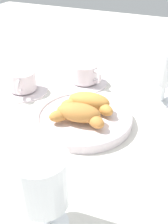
{
  "coord_description": "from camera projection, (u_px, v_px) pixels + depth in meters",
  "views": [
    {
      "loc": [
        -0.19,
        0.48,
        0.37
      ],
      "look_at": [
        0.03,
        0.01,
        0.03
      ],
      "focal_mm": 43.07,
      "sensor_mm": 36.0,
      "label": 1
    }
  ],
  "objects": [
    {
      "name": "juice_glass_right",
      "position": [
        42.0,
        183.0,
        0.36
      ],
      "size": [
        0.08,
        0.08,
        0.14
      ],
      "color": "white",
      "rests_on": "ground_plane"
    },
    {
      "name": "coffee_cup_far",
      "position": [
        23.0,
        83.0,
        0.75
      ],
      "size": [
        0.14,
        0.14,
        0.06
      ],
      "color": "silver",
      "rests_on": "ground_plane"
    },
    {
      "name": "croissant_large",
      "position": [
        89.0,
        102.0,
        0.63
      ],
      "size": [
        0.14,
        0.07,
        0.04
      ],
      "color": "#CC893D",
      "rests_on": "pastry_plate"
    },
    {
      "name": "ground_plane",
      "position": [
        95.0,
        124.0,
        0.64
      ],
      "size": [
        2.2,
        2.2,
        0.0
      ],
      "primitive_type": "plane",
      "color": "silver"
    },
    {
      "name": "croissant_small",
      "position": [
        78.0,
        114.0,
        0.59
      ],
      "size": [
        0.14,
        0.08,
        0.04
      ],
      "color": "#BC7A38",
      "rests_on": "pastry_plate"
    },
    {
      "name": "pastry_plate",
      "position": [
        84.0,
        118.0,
        0.63
      ],
      "size": [
        0.23,
        0.23,
        0.02
      ],
      "color": "silver",
      "rests_on": "ground_plane"
    },
    {
      "name": "sugar_packet",
      "position": [
        24.0,
        156.0,
        0.54
      ],
      "size": [
        0.06,
        0.05,
        0.01
      ],
      "primitive_type": "cube",
      "rotation": [
        0.0,
        0.0,
        0.51
      ],
      "color": "white",
      "rests_on": "ground_plane"
    },
    {
      "name": "juice_glass_left",
      "position": [
        167.0,
        69.0,
        0.67
      ],
      "size": [
        0.08,
        0.08,
        0.14
      ],
      "color": "white",
      "rests_on": "ground_plane"
    },
    {
      "name": "coffee_cup_near",
      "position": [
        85.0,
        76.0,
        0.8
      ],
      "size": [
        0.14,
        0.14,
        0.06
      ],
      "color": "silver",
      "rests_on": "ground_plane"
    }
  ]
}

